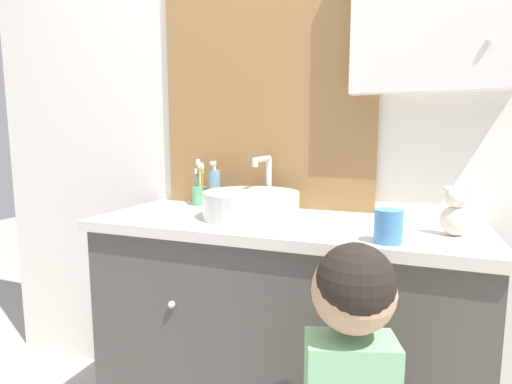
# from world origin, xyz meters

# --- Properties ---
(wall_back) EXTENTS (3.20, 0.18, 2.50)m
(wall_back) POSITION_xyz_m (0.02, 0.62, 1.27)
(wall_back) COLOR silver
(wall_back) RESTS_ON ground_plane
(vanity_counter) EXTENTS (1.30, 0.52, 0.89)m
(vanity_counter) POSITION_xyz_m (0.00, 0.34, 0.45)
(vanity_counter) COLOR #4C4742
(vanity_counter) RESTS_ON ground_plane
(sink_basin) EXTENTS (0.34, 0.39, 0.21)m
(sink_basin) POSITION_xyz_m (-0.11, 0.35, 0.94)
(sink_basin) COLOR silver
(sink_basin) RESTS_ON vanity_counter
(toothbrush_holder) EXTENTS (0.06, 0.06, 0.19)m
(toothbrush_holder) POSITION_xyz_m (-0.41, 0.52, 0.94)
(toothbrush_holder) COLOR #66B27F
(toothbrush_holder) RESTS_ON vanity_counter
(soap_dispenser) EXTENTS (0.05, 0.05, 0.19)m
(soap_dispenser) POSITION_xyz_m (-0.33, 0.49, 0.97)
(soap_dispenser) COLOR #6B93B2
(soap_dispenser) RESTS_ON vanity_counter
(teddy_bear) EXTENTS (0.08, 0.07, 0.15)m
(teddy_bear) POSITION_xyz_m (0.53, 0.30, 0.96)
(teddy_bear) COLOR beige
(teddy_bear) RESTS_ON vanity_counter
(drinking_cup) EXTENTS (0.08, 0.08, 0.09)m
(drinking_cup) POSITION_xyz_m (0.35, 0.16, 0.94)
(drinking_cup) COLOR #4789D1
(drinking_cup) RESTS_ON vanity_counter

